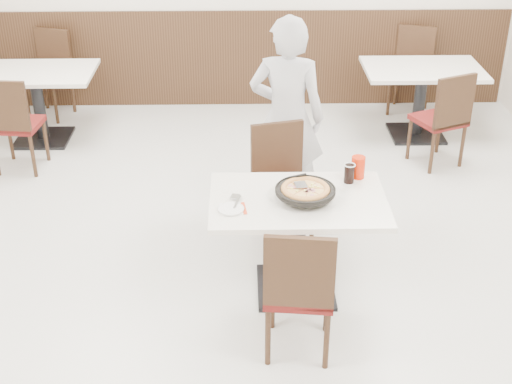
{
  "coord_description": "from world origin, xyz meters",
  "views": [
    {
      "loc": [
        -0.08,
        -4.43,
        3.08
      ],
      "look_at": [
        0.01,
        -0.3,
        0.85
      ],
      "focal_mm": 50.0,
      "sensor_mm": 36.0,
      "label": 1
    }
  ],
  "objects_px": {
    "bg_table_right": "(419,102)",
    "bg_chair_right_far": "(410,72)",
    "chair_far": "(284,188)",
    "side_plate": "(231,209)",
    "red_cup": "(358,167)",
    "chair_near": "(300,286)",
    "pizza": "(305,191)",
    "bg_chair_right_near": "(439,118)",
    "bg_chair_left_near": "(17,122)",
    "bg_chair_left_far": "(47,75)",
    "pizza_pan": "(305,194)",
    "cola_glass": "(349,174)",
    "main_table": "(297,245)",
    "bg_table_left": "(39,106)",
    "diner_person": "(287,118)"
  },
  "relations": [
    {
      "from": "bg_chair_left_far",
      "to": "bg_table_right",
      "type": "height_order",
      "value": "bg_chair_left_far"
    },
    {
      "from": "main_table",
      "to": "chair_near",
      "type": "bearing_deg",
      "value": -92.76
    },
    {
      "from": "pizza",
      "to": "bg_table_right",
      "type": "xyz_separation_m",
      "value": [
        1.44,
        2.75,
        -0.44
      ]
    },
    {
      "from": "bg_chair_left_near",
      "to": "pizza_pan",
      "type": "bearing_deg",
      "value": -33.25
    },
    {
      "from": "cola_glass",
      "to": "bg_chair_left_far",
      "type": "distance_m",
      "value": 4.29
    },
    {
      "from": "bg_table_right",
      "to": "bg_chair_right_far",
      "type": "xyz_separation_m",
      "value": [
        0.04,
        0.67,
        0.1
      ]
    },
    {
      "from": "pizza",
      "to": "side_plate",
      "type": "height_order",
      "value": "pizza"
    },
    {
      "from": "cola_glass",
      "to": "bg_chair_left_near",
      "type": "relative_size",
      "value": 0.14
    },
    {
      "from": "chair_far",
      "to": "pizza_pan",
      "type": "distance_m",
      "value": 0.76
    },
    {
      "from": "bg_table_right",
      "to": "main_table",
      "type": "bearing_deg",
      "value": -118.36
    },
    {
      "from": "bg_table_left",
      "to": "bg_chair_right_far",
      "type": "height_order",
      "value": "bg_chair_right_far"
    },
    {
      "from": "side_plate",
      "to": "diner_person",
      "type": "distance_m",
      "value": 1.41
    },
    {
      "from": "main_table",
      "to": "diner_person",
      "type": "bearing_deg",
      "value": 90.44
    },
    {
      "from": "chair_near",
      "to": "pizza",
      "type": "xyz_separation_m",
      "value": [
        0.08,
        0.62,
        0.34
      ]
    },
    {
      "from": "chair_far",
      "to": "pizza",
      "type": "distance_m",
      "value": 0.76
    },
    {
      "from": "pizza_pan",
      "to": "red_cup",
      "type": "relative_size",
      "value": 2.21
    },
    {
      "from": "chair_far",
      "to": "bg_chair_right_far",
      "type": "distance_m",
      "value": 3.17
    },
    {
      "from": "chair_near",
      "to": "bg_table_right",
      "type": "xyz_separation_m",
      "value": [
        1.51,
        3.37,
        -0.1
      ]
    },
    {
      "from": "red_cup",
      "to": "chair_near",
      "type": "bearing_deg",
      "value": -116.99
    },
    {
      "from": "chair_far",
      "to": "side_plate",
      "type": "relative_size",
      "value": 5.55
    },
    {
      "from": "main_table",
      "to": "side_plate",
      "type": "bearing_deg",
      "value": -161.72
    },
    {
      "from": "pizza_pan",
      "to": "chair_far",
      "type": "bearing_deg",
      "value": 98.51
    },
    {
      "from": "bg_chair_left_far",
      "to": "bg_chair_right_near",
      "type": "bearing_deg",
      "value": -178.6
    },
    {
      "from": "main_table",
      "to": "cola_glass",
      "type": "xyz_separation_m",
      "value": [
        0.37,
        0.23,
        0.44
      ]
    },
    {
      "from": "pizza",
      "to": "bg_chair_right_far",
      "type": "relative_size",
      "value": 0.32
    },
    {
      "from": "main_table",
      "to": "pizza_pan",
      "type": "height_order",
      "value": "pizza_pan"
    },
    {
      "from": "pizza_pan",
      "to": "red_cup",
      "type": "xyz_separation_m",
      "value": [
        0.4,
        0.32,
        0.04
      ]
    },
    {
      "from": "pizza",
      "to": "bg_table_right",
      "type": "bearing_deg",
      "value": 62.44
    },
    {
      "from": "bg_table_left",
      "to": "bg_chair_right_far",
      "type": "xyz_separation_m",
      "value": [
        3.99,
        0.7,
        0.1
      ]
    },
    {
      "from": "chair_near",
      "to": "bg_chair_left_far",
      "type": "distance_m",
      "value": 4.72
    },
    {
      "from": "main_table",
      "to": "bg_table_left",
      "type": "bearing_deg",
      "value": 132.36
    },
    {
      "from": "red_cup",
      "to": "bg_chair_left_far",
      "type": "bearing_deg",
      "value": 134.15
    },
    {
      "from": "bg_chair_left_near",
      "to": "red_cup",
      "type": "bearing_deg",
      "value": -24.74
    },
    {
      "from": "chair_far",
      "to": "bg_chair_left_near",
      "type": "distance_m",
      "value": 2.8
    },
    {
      "from": "bg_chair_left_far",
      "to": "bg_chair_right_far",
      "type": "bearing_deg",
      "value": -160.17
    },
    {
      "from": "main_table",
      "to": "bg_table_left",
      "type": "distance_m",
      "value": 3.67
    },
    {
      "from": "chair_far",
      "to": "pizza_pan",
      "type": "bearing_deg",
      "value": 84.01
    },
    {
      "from": "red_cup",
      "to": "chair_far",
      "type": "bearing_deg",
      "value": 144.63
    },
    {
      "from": "bg_chair_left_near",
      "to": "bg_chair_left_far",
      "type": "bearing_deg",
      "value": 97.2
    },
    {
      "from": "pizza_pan",
      "to": "cola_glass",
      "type": "bearing_deg",
      "value": 37.26
    },
    {
      "from": "side_plate",
      "to": "cola_glass",
      "type": "xyz_separation_m",
      "value": [
        0.83,
        0.38,
        0.06
      ]
    },
    {
      "from": "pizza",
      "to": "bg_chair_right_near",
      "type": "xyz_separation_m",
      "value": [
        1.46,
        2.08,
        -0.34
      ]
    },
    {
      "from": "bg_chair_left_far",
      "to": "bg_table_right",
      "type": "bearing_deg",
      "value": -169.67
    },
    {
      "from": "bg_table_right",
      "to": "bg_chair_right_near",
      "type": "distance_m",
      "value": 0.68
    },
    {
      "from": "pizza",
      "to": "bg_chair_right_near",
      "type": "bearing_deg",
      "value": 54.95
    },
    {
      "from": "bg_chair_left_far",
      "to": "bg_chair_right_near",
      "type": "height_order",
      "value": "same"
    },
    {
      "from": "side_plate",
      "to": "bg_chair_right_far",
      "type": "relative_size",
      "value": 0.18
    },
    {
      "from": "bg_chair_right_near",
      "to": "bg_chair_right_far",
      "type": "height_order",
      "value": "same"
    },
    {
      "from": "side_plate",
      "to": "bg_chair_right_near",
      "type": "distance_m",
      "value": 2.98
    },
    {
      "from": "diner_person",
      "to": "bg_chair_left_near",
      "type": "distance_m",
      "value": 2.66
    }
  ]
}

